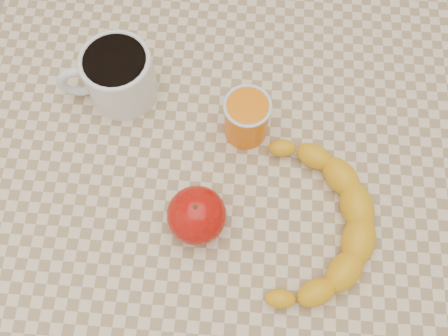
# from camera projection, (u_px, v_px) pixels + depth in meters

# --- Properties ---
(ground) EXTENTS (3.00, 3.00, 0.00)m
(ground) POSITION_uv_depth(u_px,v_px,m) (224.00, 268.00, 1.43)
(ground) COLOR tan
(ground) RESTS_ON ground
(table) EXTENTS (0.80, 0.80, 0.75)m
(table) POSITION_uv_depth(u_px,v_px,m) (224.00, 192.00, 0.82)
(table) COLOR beige
(table) RESTS_ON ground
(coffee_mug) EXTENTS (0.16, 0.13, 0.09)m
(coffee_mug) POSITION_uv_depth(u_px,v_px,m) (117.00, 75.00, 0.74)
(coffee_mug) COLOR silver
(coffee_mug) RESTS_ON table
(orange_juice_glass) EXTENTS (0.07, 0.07, 0.08)m
(orange_juice_glass) POSITION_uv_depth(u_px,v_px,m) (247.00, 118.00, 0.72)
(orange_juice_glass) COLOR orange
(orange_juice_glass) RESTS_ON table
(apple) EXTENTS (0.08, 0.08, 0.08)m
(apple) POSITION_uv_depth(u_px,v_px,m) (197.00, 215.00, 0.67)
(apple) COLOR #940504
(apple) RESTS_ON table
(banana) EXTENTS (0.29, 0.35, 0.05)m
(banana) POSITION_uv_depth(u_px,v_px,m) (314.00, 225.00, 0.68)
(banana) COLOR gold
(banana) RESTS_ON table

